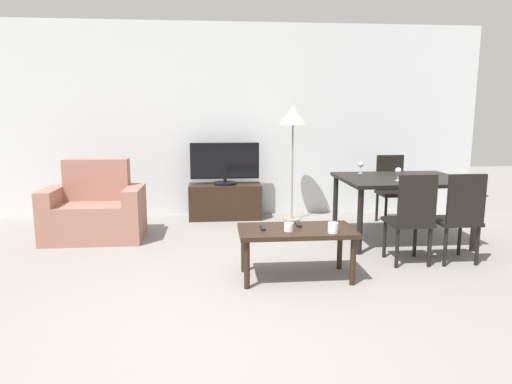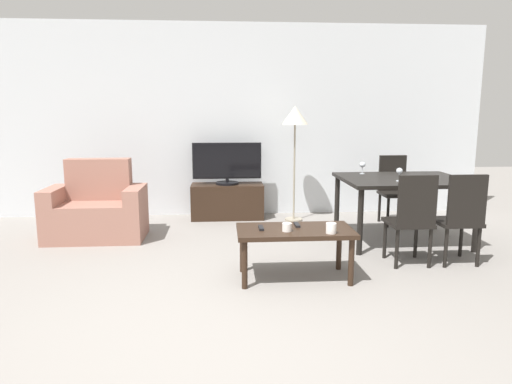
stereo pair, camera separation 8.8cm
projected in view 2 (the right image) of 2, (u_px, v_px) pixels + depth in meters
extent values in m
plane|color=gray|center=(202.00, 338.00, 3.02)|extent=(18.00, 18.00, 0.00)
cube|color=silver|center=(211.00, 121.00, 6.48)|extent=(7.87, 0.06, 2.70)
cube|color=#9E6B5B|center=(96.00, 221.00, 5.35)|extent=(0.75, 0.64, 0.44)
cube|color=#9E6B5B|center=(99.00, 179.00, 5.48)|extent=(0.75, 0.20, 0.49)
cube|color=#9E6B5B|center=(55.00, 214.00, 5.30)|extent=(0.18, 0.64, 0.62)
cube|color=#9E6B5B|center=(136.00, 213.00, 5.36)|extent=(0.18, 0.64, 0.62)
cube|color=black|center=(227.00, 201.00, 6.40)|extent=(1.00, 0.44, 0.48)
cylinder|color=black|center=(227.00, 183.00, 6.36)|extent=(0.32, 0.32, 0.03)
cylinder|color=black|center=(227.00, 180.00, 6.35)|extent=(0.04, 0.04, 0.05)
cube|color=black|center=(227.00, 161.00, 6.30)|extent=(0.95, 0.04, 0.50)
cube|color=black|center=(227.00, 161.00, 6.28)|extent=(0.91, 0.01, 0.46)
cube|color=black|center=(295.00, 231.00, 4.03)|extent=(1.02, 0.53, 0.04)
cylinder|color=black|center=(245.00, 265.00, 3.84)|extent=(0.05, 0.05, 0.42)
cylinder|color=black|center=(351.00, 262.00, 3.90)|extent=(0.05, 0.05, 0.42)
cylinder|color=black|center=(242.00, 250.00, 4.25)|extent=(0.05, 0.05, 0.42)
cylinder|color=black|center=(339.00, 248.00, 4.31)|extent=(0.05, 0.05, 0.42)
cube|color=black|center=(403.00, 180.00, 5.18)|extent=(1.37, 1.09, 0.04)
cylinder|color=black|center=(360.00, 222.00, 4.73)|extent=(0.06, 0.06, 0.70)
cylinder|color=black|center=(476.00, 220.00, 4.82)|extent=(0.06, 0.06, 0.70)
cylinder|color=black|center=(337.00, 204.00, 5.68)|extent=(0.06, 0.06, 0.70)
cylinder|color=black|center=(434.00, 202.00, 5.77)|extent=(0.06, 0.06, 0.70)
cube|color=black|center=(408.00, 223.00, 4.46)|extent=(0.40, 0.40, 0.04)
cylinder|color=black|center=(385.00, 240.00, 4.64)|extent=(0.04, 0.04, 0.39)
cylinder|color=black|center=(416.00, 239.00, 4.67)|extent=(0.04, 0.04, 0.39)
cylinder|color=black|center=(397.00, 249.00, 4.33)|extent=(0.04, 0.04, 0.39)
cylinder|color=black|center=(430.00, 248.00, 4.35)|extent=(0.04, 0.04, 0.39)
cube|color=black|center=(417.00, 201.00, 4.24)|extent=(0.37, 0.04, 0.48)
cube|color=black|center=(396.00, 194.00, 6.02)|extent=(0.40, 0.40, 0.04)
cylinder|color=black|center=(388.00, 213.00, 5.88)|extent=(0.04, 0.04, 0.39)
cylinder|color=black|center=(412.00, 212.00, 5.91)|extent=(0.04, 0.04, 0.39)
cylinder|color=black|center=(379.00, 207.00, 6.20)|extent=(0.04, 0.04, 0.39)
cylinder|color=black|center=(403.00, 207.00, 6.23)|extent=(0.04, 0.04, 0.39)
cube|color=black|center=(392.00, 173.00, 6.15)|extent=(0.37, 0.04, 0.48)
cube|color=black|center=(455.00, 222.00, 4.49)|extent=(0.40, 0.40, 0.04)
cylinder|color=black|center=(431.00, 239.00, 4.68)|extent=(0.04, 0.04, 0.39)
cylinder|color=black|center=(461.00, 238.00, 4.70)|extent=(0.04, 0.04, 0.39)
cylinder|color=black|center=(446.00, 248.00, 4.36)|extent=(0.04, 0.04, 0.39)
cylinder|color=black|center=(478.00, 247.00, 4.38)|extent=(0.04, 0.04, 0.39)
cube|color=black|center=(467.00, 200.00, 4.27)|extent=(0.37, 0.04, 0.48)
cylinder|color=gray|center=(294.00, 219.00, 6.30)|extent=(0.24, 0.24, 0.02)
cylinder|color=gray|center=(294.00, 172.00, 6.19)|extent=(0.02, 0.02, 1.29)
cone|color=beige|center=(295.00, 115.00, 6.05)|extent=(0.36, 0.36, 0.24)
cube|color=black|center=(261.00, 228.00, 4.02)|extent=(0.04, 0.15, 0.02)
cube|color=black|center=(297.00, 225.00, 4.13)|extent=(0.04, 0.15, 0.02)
cylinder|color=white|center=(331.00, 228.00, 3.87)|extent=(0.09, 0.09, 0.09)
cylinder|color=white|center=(287.00, 227.00, 3.94)|extent=(0.08, 0.08, 0.07)
cylinder|color=silver|center=(362.00, 174.00, 5.51)|extent=(0.06, 0.06, 0.01)
cylinder|color=silver|center=(362.00, 170.00, 5.50)|extent=(0.01, 0.01, 0.07)
sphere|color=silver|center=(362.00, 165.00, 5.49)|extent=(0.07, 0.07, 0.07)
cylinder|color=silver|center=(399.00, 181.00, 4.93)|extent=(0.06, 0.06, 0.01)
cylinder|color=silver|center=(399.00, 177.00, 4.92)|extent=(0.01, 0.01, 0.07)
sphere|color=silver|center=(399.00, 171.00, 4.91)|extent=(0.07, 0.07, 0.07)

